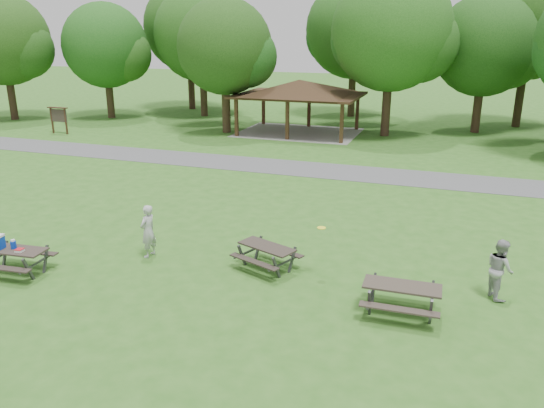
{
  "coord_description": "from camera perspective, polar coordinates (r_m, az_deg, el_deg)",
  "views": [
    {
      "loc": [
        6.79,
        -12.45,
        7.01
      ],
      "look_at": [
        1.0,
        4.0,
        1.3
      ],
      "focal_mm": 35.0,
      "sensor_mm": 36.0,
      "label": 1
    }
  ],
  "objects": [
    {
      "name": "tree_row_d",
      "position": [
        38.36,
        -4.99,
        16.21
      ],
      "size": [
        6.93,
        6.6,
        9.27
      ],
      "color": "#2F2315",
      "rests_on": "ground"
    },
    {
      "name": "tree_deep_b",
      "position": [
        46.3,
        9.0,
        17.77
      ],
      "size": [
        8.4,
        8.0,
        11.13
      ],
      "color": "#312216",
      "rests_on": "ground"
    },
    {
      "name": "tree_deep_c",
      "position": [
        44.69,
        26.14,
        16.94
      ],
      "size": [
        8.82,
        8.4,
        11.9
      ],
      "color": "black",
      "rests_on": "ground"
    },
    {
      "name": "frisbee_thrower",
      "position": [
        17.53,
        -13.19,
        -2.86
      ],
      "size": [
        0.5,
        0.69,
        1.75
      ],
      "primitive_type": "imported",
      "rotation": [
        0.0,
        0.0,
        -1.7
      ],
      "color": "#ADADB0",
      "rests_on": "ground"
    },
    {
      "name": "tree_row_b",
      "position": [
        47.03,
        -17.38,
        15.71
      ],
      "size": [
        7.14,
        6.8,
        9.28
      ],
      "color": "black",
      "rests_on": "ground"
    },
    {
      "name": "tree_row_f",
      "position": [
        41.02,
        22.0,
        15.24
      ],
      "size": [
        7.35,
        7.0,
        9.55
      ],
      "color": "#2F1E15",
      "rests_on": "ground"
    },
    {
      "name": "picnic_table_near",
      "position": [
        17.79,
        -26.48,
        -4.47
      ],
      "size": [
        2.02,
        1.69,
        1.31
      ],
      "color": "#2D2520",
      "rests_on": "ground"
    },
    {
      "name": "tree_row_a",
      "position": [
        48.92,
        -26.81,
        15.28
      ],
      "size": [
        7.56,
        7.2,
        9.97
      ],
      "color": "black",
      "rests_on": "ground"
    },
    {
      "name": "notice_board",
      "position": [
        40.96,
        -22.0,
        8.83
      ],
      "size": [
        1.6,
        0.3,
        1.88
      ],
      "color": "#331F12",
      "rests_on": "ground"
    },
    {
      "name": "tree_row_c",
      "position": [
        46.36,
        -7.47,
        17.4
      ],
      "size": [
        8.19,
        7.8,
        10.67
      ],
      "color": "black",
      "rests_on": "ground"
    },
    {
      "name": "asphalt_path",
      "position": [
        28.19,
        4.85,
        3.69
      ],
      "size": [
        120.0,
        3.2,
        0.02
      ],
      "primitive_type": "cube",
      "color": "#4B4C4E",
      "rests_on": "ground"
    },
    {
      "name": "frisbee_in_flight",
      "position": [
        15.51,
        5.35,
        -2.57
      ],
      "size": [
        0.28,
        0.28,
        0.02
      ],
      "color": "#FFF428",
      "rests_on": "ground"
    },
    {
      "name": "frisbee_catcher",
      "position": [
        15.79,
        23.3,
        -6.42
      ],
      "size": [
        0.91,
        1.01,
        1.69
      ],
      "primitive_type": "imported",
      "rotation": [
        0.0,
        0.0,
        1.97
      ],
      "color": "#9D9EA0",
      "rests_on": "ground"
    },
    {
      "name": "tree_row_e",
      "position": [
        37.77,
        12.85,
        17.36
      ],
      "size": [
        8.4,
        8.0,
        11.02
      ],
      "color": "black",
      "rests_on": "ground"
    },
    {
      "name": "picnic_table_far",
      "position": [
        14.18,
        13.78,
        -9.19
      ],
      "size": [
        2.0,
        1.63,
        0.85
      ],
      "color": "#312A23",
      "rests_on": "ground"
    },
    {
      "name": "ground",
      "position": [
        15.82,
        -8.34,
        -8.38
      ],
      "size": [
        160.0,
        160.0,
        0.0
      ],
      "primitive_type": "plane",
      "color": "#2D611B",
      "rests_on": "ground"
    },
    {
      "name": "pavilion",
      "position": [
        38.22,
        2.95,
        12.18
      ],
      "size": [
        8.6,
        7.01,
        3.76
      ],
      "color": "#3A2515",
      "rests_on": "ground"
    },
    {
      "name": "picnic_table_middle",
      "position": [
        16.3,
        -0.56,
        -5.11
      ],
      "size": [
        2.21,
        2.0,
        0.79
      ],
      "color": "#2B241F",
      "rests_on": "ground"
    },
    {
      "name": "tree_deep_a",
      "position": [
        50.84,
        -8.83,
        18.06
      ],
      "size": [
        8.4,
        8.0,
        11.38
      ],
      "color": "#321E16",
      "rests_on": "ground"
    }
  ]
}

